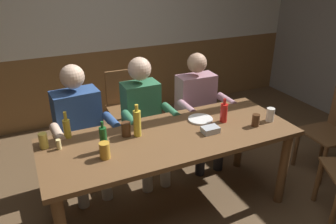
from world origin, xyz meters
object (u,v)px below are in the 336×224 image
object	(u,v)px
person_1	(144,114)
pint_glass_0	(105,151)
bottle_2	(103,139)
pint_glass_1	(126,129)
bottle_1	(224,112)
pint_glass_3	(43,141)
table_candle	(59,144)
plate_0	(200,119)
pint_glass_2	(256,120)
chair_empty_near_right	(126,105)
condiment_caddy	(210,130)
bottle_3	(137,123)
bottle_0	(67,128)
person_2	(199,105)
chair_empty_near_left	(334,130)
pint_glass_4	(270,115)
dining_table	(171,146)
person_0	(80,125)

from	to	relation	value
person_1	pint_glass_0	distance (m)	0.94
bottle_2	pint_glass_1	xyz separation A→B (m)	(0.22, 0.15, -0.04)
bottle_1	bottle_2	bearing A→B (deg)	-177.88
pint_glass_3	table_candle	bearing A→B (deg)	-33.89
plate_0	pint_glass_2	distance (m)	0.48
chair_empty_near_right	table_candle	bearing A→B (deg)	54.99
condiment_caddy	bottle_3	bearing A→B (deg)	160.14
person_1	bottle_0	xyz separation A→B (m)	(-0.77, -0.31, 0.17)
table_candle	bottle_1	world-z (taller)	bottle_1
person_2	chair_empty_near_left	distance (m)	1.41
chair_empty_near_left	pint_glass_4	size ratio (longest dim) A/B	7.34
pint_glass_1	pint_glass_3	xyz separation A→B (m)	(-0.62, 0.08, 0.00)
pint_glass_0	pint_glass_2	world-z (taller)	pint_glass_0
plate_0	bottle_3	xyz separation A→B (m)	(-0.60, -0.03, 0.11)
dining_table	chair_empty_near_right	world-z (taller)	chair_empty_near_right
pint_glass_4	chair_empty_near_right	bearing A→B (deg)	119.94
person_1	plate_0	distance (m)	0.61
person_1	pint_glass_4	size ratio (longest dim) A/B	10.29
pint_glass_3	bottle_1	bearing A→B (deg)	-7.46
person_2	bottle_2	world-z (taller)	person_2
chair_empty_near_left	bottle_3	xyz separation A→B (m)	(-2.03, 0.25, 0.40)
table_candle	plate_0	bearing A→B (deg)	-0.76
pint_glass_4	plate_0	bearing A→B (deg)	153.69
pint_glass_2	chair_empty_near_left	bearing A→B (deg)	0.76
pint_glass_0	plate_0	bearing A→B (deg)	15.02
condiment_caddy	bottle_2	distance (m)	0.87
dining_table	pint_glass_3	xyz separation A→B (m)	(-0.96, 0.22, 0.16)
person_0	person_2	xyz separation A→B (m)	(1.24, -0.01, -0.03)
table_candle	pint_glass_4	world-z (taller)	pint_glass_4
dining_table	pint_glass_0	world-z (taller)	pint_glass_0
bottle_0	bottle_1	xyz separation A→B (m)	(1.29, -0.29, 0.00)
table_candle	pint_glass_3	bearing A→B (deg)	146.11
bottle_2	pint_glass_1	world-z (taller)	bottle_2
condiment_caddy	plate_0	distance (m)	0.24
pint_glass_0	pint_glass_2	bearing A→B (deg)	-2.10
bottle_0	bottle_1	world-z (taller)	bottle_0
person_1	bottle_2	world-z (taller)	person_1
chair_empty_near_right	bottle_1	xyz separation A→B (m)	(0.48, -1.33, 0.37)
plate_0	chair_empty_near_right	bearing A→B (deg)	104.30
person_2	bottle_0	bearing A→B (deg)	13.57
chair_empty_near_left	pint_glass_4	xyz separation A→B (m)	(-0.88, 0.01, 0.35)
person_2	table_candle	world-z (taller)	person_2
person_2	pint_glass_4	distance (m)	0.82
person_1	bottle_1	xyz separation A→B (m)	(0.52, -0.60, 0.17)
chair_empty_near_right	pint_glass_3	distance (m)	1.55
dining_table	bottle_3	bearing A→B (deg)	156.81
table_candle	pint_glass_0	xyz separation A→B (m)	(0.28, -0.27, 0.02)
pint_glass_2	pint_glass_4	bearing A→B (deg)	8.38
person_0	pint_glass_0	world-z (taller)	person_0
person_0	pint_glass_3	distance (m)	0.56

